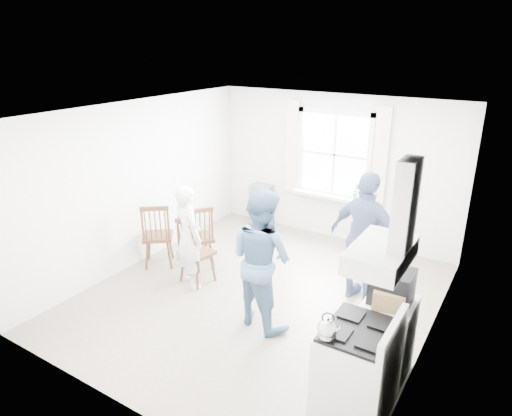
{
  "coord_description": "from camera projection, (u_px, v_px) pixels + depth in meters",
  "views": [
    {
      "loc": [
        2.96,
        -4.85,
        3.44
      ],
      "look_at": [
        -0.19,
        0.2,
        1.23
      ],
      "focal_mm": 32.0,
      "sensor_mm": 36.0,
      "label": 1
    }
  ],
  "objects": [
    {
      "name": "low_cabinet",
      "position": [
        386.0,
        338.0,
        4.87
      ],
      "size": [
        0.5,
        0.55,
        0.9
      ],
      "primitive_type": "cube",
      "color": "silver",
      "rests_on": "ground"
    },
    {
      "name": "windsor_chair_b",
      "position": [
        191.0,
        245.0,
        6.63
      ],
      "size": [
        0.5,
        0.49,
        1.03
      ],
      "color": "#422615",
      "rests_on": "ground"
    },
    {
      "name": "kettle",
      "position": [
        327.0,
        329.0,
        4.03
      ],
      "size": [
        0.18,
        0.18,
        0.26
      ],
      "color": "silver",
      "rests_on": "gas_stove"
    },
    {
      "name": "window_assembly",
      "position": [
        334.0,
        160.0,
        7.96
      ],
      "size": [
        1.88,
        0.24,
        1.7
      ],
      "color": "white",
      "rests_on": "room_shell"
    },
    {
      "name": "person_mid",
      "position": [
        261.0,
        259.0,
        5.63
      ],
      "size": [
        1.06,
        1.06,
        1.8
      ],
      "primitive_type": "imported",
      "rotation": [
        0.0,
        0.0,
        2.9
      ],
      "color": "slate",
      "rests_on": "ground"
    },
    {
      "name": "person_left",
      "position": [
        188.0,
        237.0,
        6.55
      ],
      "size": [
        0.75,
        0.75,
        1.56
      ],
      "primitive_type": "imported",
      "rotation": [
        0.0,
        0.0,
        2.73
      ],
      "color": "silver",
      "rests_on": "ground"
    },
    {
      "name": "cardboard_box",
      "position": [
        389.0,
        299.0,
        4.56
      ],
      "size": [
        0.35,
        0.28,
        0.2
      ],
      "primitive_type": "cube",
      "rotation": [
        0.0,
        0.0,
        0.19
      ],
      "color": "#A07F4D",
      "rests_on": "low_cabinet"
    },
    {
      "name": "range_hood",
      "position": [
        389.0,
        238.0,
        3.76
      ],
      "size": [
        0.45,
        0.76,
        0.94
      ],
      "color": "silver",
      "rests_on": "room_shell"
    },
    {
      "name": "person_right",
      "position": [
        365.0,
        239.0,
        6.14
      ],
      "size": [
        1.3,
        1.3,
        1.85
      ],
      "primitive_type": "imported",
      "rotation": [
        0.0,
        0.0,
        2.92
      ],
      "color": "navy",
      "rests_on": "ground"
    },
    {
      "name": "shelf_unit",
      "position": [
        261.0,
        205.0,
        8.94
      ],
      "size": [
        0.4,
        0.3,
        0.8
      ],
      "primitive_type": "cube",
      "color": "slate",
      "rests_on": "ground"
    },
    {
      "name": "windsor_chair_c",
      "position": [
        199.0,
        231.0,
        7.06
      ],
      "size": [
        0.62,
        0.62,
        1.06
      ],
      "color": "#422615",
      "rests_on": "ground"
    },
    {
      "name": "potted_plant",
      "position": [
        357.0,
        191.0,
        7.81
      ],
      "size": [
        0.2,
        0.2,
        0.3
      ],
      "primitive_type": "imported",
      "rotation": [
        0.0,
        0.0,
        0.27
      ],
      "color": "#367B37",
      "rests_on": "window_assembly"
    },
    {
      "name": "stereo_stack",
      "position": [
        392.0,
        286.0,
        4.64
      ],
      "size": [
        0.41,
        0.37,
        0.36
      ],
      "color": "black",
      "rests_on": "low_cabinet"
    },
    {
      "name": "gas_stove",
      "position": [
        357.0,
        371.0,
        4.34
      ],
      "size": [
        0.68,
        0.76,
        1.12
      ],
      "color": "silver",
      "rests_on": "ground"
    },
    {
      "name": "windsor_chair_a",
      "position": [
        156.0,
        229.0,
        7.11
      ],
      "size": [
        0.63,
        0.63,
        1.08
      ],
      "color": "#422615",
      "rests_on": "ground"
    },
    {
      "name": "room_shell",
      "position": [
        260.0,
        211.0,
        6.07
      ],
      "size": [
        4.62,
        5.12,
        2.64
      ],
      "color": "gray",
      "rests_on": "ground"
    }
  ]
}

